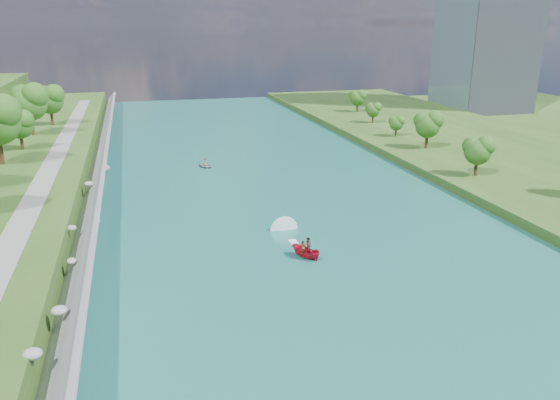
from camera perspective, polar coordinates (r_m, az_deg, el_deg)
name	(u,v)px	position (r m, az deg, el deg)	size (l,w,h in m)	color
ground	(332,269)	(59.27, 5.46, -7.19)	(260.00, 260.00, 0.00)	#2D5119
river_water	(283,210)	(76.89, 0.27, -1.04)	(55.00, 240.00, 0.10)	#195F60
riprap_bank	(88,214)	(74.06, -19.38, -1.42)	(4.07, 236.00, 4.21)	slate
riverside_path	(31,206)	(74.47, -24.60, -0.54)	(3.00, 200.00, 0.10)	gray
office_tower	(489,5)	(177.31, 21.04, 18.47)	(22.00, 22.00, 60.00)	gray
trees_east	(507,154)	(93.73, 22.59, 4.42)	(16.14, 136.62, 8.88)	#264F15
motorboat	(301,246)	(62.90, 2.19, -4.84)	(3.60, 18.73, 2.19)	#B10E23
raft	(206,165)	(100.27, -7.79, 3.61)	(3.52, 3.88, 1.69)	#93979B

